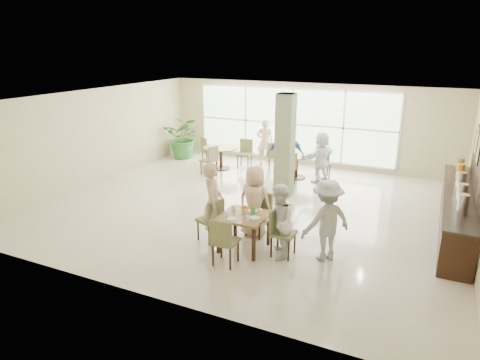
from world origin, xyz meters
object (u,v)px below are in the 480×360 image
at_px(round_table_left, 221,152).
at_px(adult_b, 321,157).
at_px(adult_a, 285,155).
at_px(teen_standing, 327,221).
at_px(adult_standing, 265,142).
at_px(buffet_counter, 458,209).
at_px(potted_plant, 184,137).
at_px(round_table_right, 297,160).
at_px(teen_far, 255,201).
at_px(main_table, 244,219).
at_px(teen_right, 279,222).
at_px(teen_left, 213,203).

height_order(round_table_left, adult_b, adult_b).
bearing_deg(adult_a, adult_b, 20.74).
height_order(round_table_left, teen_standing, teen_standing).
bearing_deg(round_table_left, adult_standing, 42.65).
xyz_separation_m(buffet_counter, potted_plant, (-9.00, 3.02, 0.21)).
bearing_deg(adult_a, round_table_left, 141.41).
relative_size(round_table_right, adult_a, 0.62).
relative_size(adult_a, adult_b, 1.19).
distance_m(teen_far, adult_a, 3.63).
bearing_deg(adult_b, teen_standing, 39.55).
distance_m(main_table, teen_far, 0.74).
bearing_deg(potted_plant, teen_standing, -39.44).
xyz_separation_m(teen_standing, adult_b, (-1.40, 4.81, -0.04)).
bearing_deg(teen_far, potted_plant, -40.52).
xyz_separation_m(potted_plant, teen_right, (5.83, -5.80, -0.02)).
height_order(teen_far, teen_right, teen_far).
distance_m(buffet_counter, adult_b, 4.39).
distance_m(adult_a, adult_b, 1.18).
height_order(teen_right, adult_standing, adult_standing).
relative_size(teen_right, adult_a, 0.81).
height_order(buffet_counter, teen_left, buffet_counter).
relative_size(potted_plant, teen_far, 0.97).
bearing_deg(adult_standing, buffet_counter, 135.67).
bearing_deg(buffet_counter, teen_right, -138.74).
bearing_deg(teen_left, potted_plant, 13.27).
bearing_deg(potted_plant, adult_b, -7.42).
distance_m(round_table_right, teen_standing, 5.35).
relative_size(round_table_right, adult_standing, 0.71).
distance_m(buffet_counter, teen_standing, 3.40).
relative_size(round_table_right, teen_left, 0.66).
relative_size(teen_standing, adult_standing, 1.00).
bearing_deg(main_table, adult_standing, 108.45).
height_order(teen_standing, adult_standing, teen_standing).
height_order(buffet_counter, adult_a, buffet_counter).
distance_m(teen_left, teen_far, 0.93).
bearing_deg(teen_left, buffet_counter, -84.11).
relative_size(adult_b, adult_standing, 0.95).
relative_size(potted_plant, adult_a, 0.84).
xyz_separation_m(round_table_right, teen_right, (1.33, -5.19, 0.16)).
xyz_separation_m(teen_left, teen_standing, (2.35, 0.20, -0.05)).
bearing_deg(main_table, potted_plant, 131.32).
bearing_deg(teen_far, teen_left, 48.21).
xyz_separation_m(round_table_right, adult_standing, (-1.46, 0.96, 0.22)).
xyz_separation_m(round_table_left, buffet_counter, (7.11, -2.31, -0.04)).
bearing_deg(teen_right, teen_left, -114.75).
bearing_deg(round_table_left, teen_far, -54.36).
relative_size(main_table, adult_a, 0.50).
height_order(teen_left, teen_standing, teen_left).
bearing_deg(teen_right, round_table_right, 173.43).
bearing_deg(adult_standing, teen_standing, 107.11).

